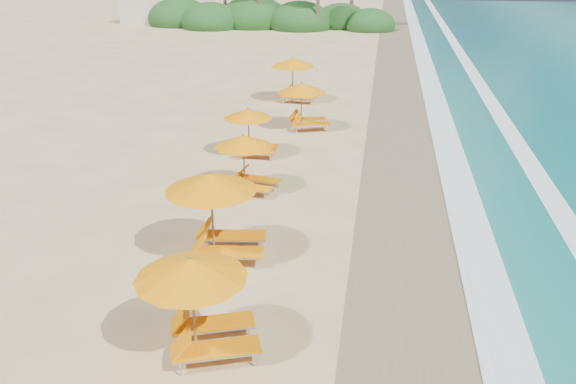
{
  "coord_description": "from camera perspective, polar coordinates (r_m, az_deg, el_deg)",
  "views": [
    {
      "loc": [
        2.56,
        -15.93,
        8.02
      ],
      "look_at": [
        0.0,
        0.0,
        1.2
      ],
      "focal_mm": 36.85,
      "sensor_mm": 36.0,
      "label": 1
    }
  ],
  "objects": [
    {
      "name": "station_7",
      "position": [
        32.51,
        0.77,
        11.09
      ],
      "size": [
        2.74,
        2.56,
        2.42
      ],
      "rotation": [
        0.0,
        0.0,
        -0.08
      ],
      "color": "olive",
      "rests_on": "ground"
    },
    {
      "name": "surf_foam",
      "position": [
        18.3,
        21.26,
        -4.68
      ],
      "size": [
        4.0,
        160.0,
        0.01
      ],
      "color": "white",
      "rests_on": "ground"
    },
    {
      "name": "treeline",
      "position": [
        63.1,
        -2.45,
        16.51
      ],
      "size": [
        25.8,
        8.8,
        9.74
      ],
      "color": "#163D14",
      "rests_on": "ground"
    },
    {
      "name": "station_3",
      "position": [
        15.97,
        -6.65,
        -1.69
      ],
      "size": [
        2.95,
        2.79,
        2.53
      ],
      "rotation": [
        0.0,
        0.0,
        0.13
      ],
      "color": "olive",
      "rests_on": "ground"
    },
    {
      "name": "station_2",
      "position": [
        12.39,
        -8.33,
        -10.15
      ],
      "size": [
        3.01,
        2.95,
        2.34
      ],
      "rotation": [
        0.0,
        0.0,
        0.35
      ],
      "color": "olive",
      "rests_on": "ground"
    },
    {
      "name": "station_4",
      "position": [
        20.36,
        -3.87,
        3.15
      ],
      "size": [
        2.49,
        2.38,
        2.06
      ],
      "rotation": [
        0.0,
        0.0,
        -0.2
      ],
      "color": "olive",
      "rests_on": "ground"
    },
    {
      "name": "station_6",
      "position": [
        27.41,
        1.66,
        8.61
      ],
      "size": [
        2.84,
        2.78,
        2.23
      ],
      "rotation": [
        0.0,
        0.0,
        0.32
      ],
      "color": "olive",
      "rests_on": "ground"
    },
    {
      "name": "station_5",
      "position": [
        23.9,
        -3.47,
        6.09
      ],
      "size": [
        2.14,
        1.97,
        2.0
      ],
      "rotation": [
        0.0,
        0.0,
        -0.0
      ],
      "color": "olive",
      "rests_on": "ground"
    },
    {
      "name": "ground",
      "position": [
        18.02,
        0.0,
        -3.52
      ],
      "size": [
        160.0,
        160.0,
        0.0
      ],
      "primitive_type": "plane",
      "color": "#D2BA7B",
      "rests_on": "ground"
    },
    {
      "name": "wet_sand",
      "position": [
        17.9,
        12.79,
        -4.32
      ],
      "size": [
        4.0,
        160.0,
        0.01
      ],
      "primitive_type": "cube",
      "color": "#84704E",
      "rests_on": "ground"
    },
    {
      "name": "beach_building",
      "position": [
        68.81,
        -12.37,
        16.9
      ],
      "size": [
        7.0,
        5.0,
        2.8
      ],
      "primitive_type": "cube",
      "color": "beige",
      "rests_on": "ground"
    }
  ]
}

